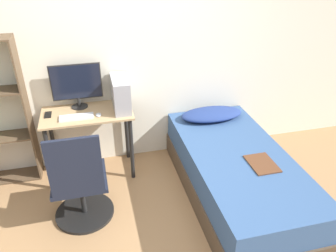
% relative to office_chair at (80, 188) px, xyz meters
% --- Properties ---
extents(ground_plane, '(14.00, 14.00, 0.00)m').
position_rel_office_chair_xyz_m(ground_plane, '(0.59, -0.54, -0.38)').
color(ground_plane, '#9E754C').
extents(wall_back, '(8.00, 0.05, 2.50)m').
position_rel_office_chair_xyz_m(wall_back, '(0.59, 1.02, 0.87)').
color(wall_back, silver).
rests_on(wall_back, ground_plane).
extents(desk, '(0.95, 0.51, 0.78)m').
position_rel_office_chair_xyz_m(desk, '(0.13, 0.73, 0.25)').
color(desk, tan).
rests_on(desk, ground_plane).
extents(office_chair, '(0.57, 0.57, 1.00)m').
position_rel_office_chair_xyz_m(office_chair, '(0.00, 0.00, 0.00)').
color(office_chair, black).
rests_on(office_chair, ground_plane).
extents(bed, '(0.97, 2.04, 0.53)m').
position_rel_office_chair_xyz_m(bed, '(1.54, -0.03, -0.11)').
color(bed, '#4C3D2D').
rests_on(bed, ground_plane).
extents(pillow, '(0.74, 0.36, 0.11)m').
position_rel_office_chair_xyz_m(pillow, '(1.54, 0.73, 0.21)').
color(pillow, navy).
rests_on(pillow, bed).
extents(magazine, '(0.24, 0.32, 0.01)m').
position_rel_office_chair_xyz_m(magazine, '(1.68, -0.25, 0.16)').
color(magazine, '#56331E').
rests_on(magazine, bed).
extents(monitor, '(0.52, 0.18, 0.48)m').
position_rel_office_chair_xyz_m(monitor, '(0.06, 0.89, 0.67)').
color(monitor, black).
rests_on(monitor, desk).
extents(keyboard, '(0.34, 0.13, 0.02)m').
position_rel_office_chair_xyz_m(keyboard, '(0.02, 0.63, 0.41)').
color(keyboard, silver).
rests_on(keyboard, desk).
extents(pc_tower, '(0.17, 0.44, 0.34)m').
position_rel_office_chair_xyz_m(pc_tower, '(0.50, 0.75, 0.57)').
color(pc_tower, '#99999E').
rests_on(pc_tower, desk).
extents(mouse, '(0.06, 0.09, 0.02)m').
position_rel_office_chair_xyz_m(mouse, '(0.24, 0.63, 0.41)').
color(mouse, silver).
rests_on(mouse, desk).
extents(phone, '(0.07, 0.14, 0.01)m').
position_rel_office_chair_xyz_m(phone, '(-0.27, 0.77, 0.41)').
color(phone, black).
rests_on(phone, desk).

